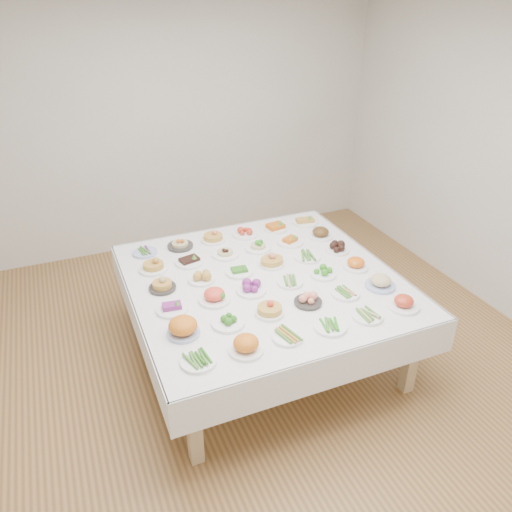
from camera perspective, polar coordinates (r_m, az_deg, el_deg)
name	(u,v)px	position (r m, az deg, el deg)	size (l,w,h in m)	color
room_envelope	(255,151)	(3.48, -0.12, 11.86)	(5.02, 5.02, 2.81)	#9B7040
display_table	(263,286)	(4.06, 0.82, -3.39)	(2.11, 2.11, 0.75)	white
dish_0	(198,360)	(3.21, -6.60, -11.70)	(0.23, 0.23, 0.05)	white
dish_1	(246,343)	(3.24, -1.15, -9.91)	(0.24, 0.24, 0.14)	white
dish_2	(288,336)	(3.38, 3.63, -9.08)	(0.22, 0.21, 0.05)	white
dish_3	(330,326)	(3.50, 8.48, -7.87)	(0.23, 0.23, 0.05)	white
dish_4	(368,315)	(3.65, 12.63, -6.62)	(0.22, 0.22, 0.05)	white
dish_5	(404,302)	(3.81, 16.53, -5.02)	(0.23, 0.23, 0.12)	white
dish_6	(183,326)	(3.42, -8.35, -7.93)	(0.26, 0.26, 0.14)	#4C66B2
dish_7	(228,320)	(3.50, -3.21, -7.31)	(0.23, 0.23, 0.09)	white
dish_8	(270,308)	(3.58, 1.56, -5.92)	(0.21, 0.21, 0.12)	white
dish_9	(308,299)	(3.72, 5.98, -4.94)	(0.21, 0.21, 0.09)	#2D2A28
dish_10	(345,293)	(3.87, 10.17, -4.16)	(0.21, 0.21, 0.05)	white
dish_11	(381,281)	(4.01, 14.05, -2.81)	(0.23, 0.23, 0.12)	#4C66B2
dish_12	(172,307)	(3.68, -9.59, -5.72)	(0.23, 0.23, 0.09)	white
dish_13	(214,294)	(3.73, -4.79, -4.31)	(0.23, 0.23, 0.14)	white
dish_14	(251,287)	(3.83, -0.53, -3.51)	(0.22, 0.22, 0.11)	white
dish_15	(290,281)	(3.95, 3.90, -2.91)	(0.21, 0.20, 0.05)	white
dish_16	(323,272)	(4.08, 7.69, -1.78)	(0.21, 0.21, 0.09)	white
dish_17	(356,262)	(4.22, 11.35, -0.73)	(0.21, 0.21, 0.12)	white
dish_18	(162,284)	(3.93, -10.69, -3.11)	(0.21, 0.21, 0.12)	#2D2A28
dish_19	(201,276)	(4.00, -6.26, -2.29)	(0.21, 0.21, 0.10)	white
dish_20	(239,269)	(4.08, -1.93, -1.54)	(0.22, 0.22, 0.09)	white
dish_21	(272,259)	(4.18, 1.84, -0.34)	(0.20, 0.20, 0.13)	white
dish_22	(307,256)	(4.32, 5.87, -0.01)	(0.24, 0.22, 0.06)	white
dish_23	(337,247)	(4.46, 9.27, 1.03)	(0.20, 0.20, 0.10)	white
dish_24	(153,262)	(4.19, -11.70, -0.71)	(0.25, 0.24, 0.15)	white
dish_25	(189,259)	(4.26, -7.64, -0.32)	(0.24, 0.24, 0.11)	white
dish_26	(225,251)	(4.34, -3.54, 0.53)	(0.23, 0.23, 0.11)	white
dish_27	(258,244)	(4.44, 0.23, 1.41)	(0.23, 0.23, 0.12)	white
dish_28	(290,240)	(4.56, 3.92, 1.86)	(0.23, 0.23, 0.09)	white
dish_29	(321,233)	(4.69, 7.39, 2.67)	(0.22, 0.22, 0.11)	white
dish_30	(145,252)	(4.49, -12.60, 0.46)	(0.21, 0.21, 0.05)	#4C66B2
dish_31	(180,242)	(4.52, -8.69, 1.63)	(0.23, 0.23, 0.12)	#2D2A28
dish_32	(213,235)	(4.60, -4.93, 2.37)	(0.22, 0.22, 0.13)	white
dish_33	(245,232)	(4.69, -1.24, 2.76)	(0.23, 0.23, 0.09)	white
dish_34	(275,226)	(4.80, 2.23, 3.47)	(0.21, 0.21, 0.10)	white
dish_35	(305,220)	(4.95, 5.62, 4.11)	(0.23, 0.23, 0.10)	white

